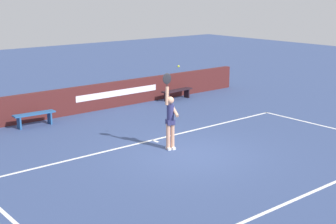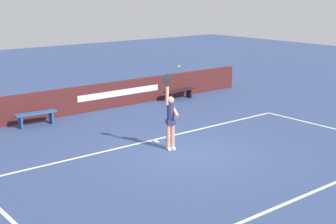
# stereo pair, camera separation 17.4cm
# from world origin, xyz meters

# --- Properties ---
(ground_plane) EXTENTS (60.00, 60.00, 0.00)m
(ground_plane) POSITION_xyz_m (0.00, 0.00, 0.00)
(ground_plane) COLOR #354776
(court_lines) EXTENTS (11.82, 5.96, 0.00)m
(court_lines) POSITION_xyz_m (0.00, -1.15, 0.00)
(court_lines) COLOR white
(court_lines) RESTS_ON ground
(back_wall) EXTENTS (17.14, 0.26, 1.07)m
(back_wall) POSITION_xyz_m (0.00, 6.54, 0.53)
(back_wall) COLOR #4C1D1C
(back_wall) RESTS_ON ground
(tennis_player) EXTENTS (0.45, 0.49, 2.40)m
(tennis_player) POSITION_xyz_m (-0.15, 0.67, 1.00)
(tennis_player) COLOR tan
(tennis_player) RESTS_ON ground
(tennis_ball) EXTENTS (0.07, 0.07, 0.07)m
(tennis_ball) POSITION_xyz_m (0.12, 0.61, 2.57)
(tennis_ball) COLOR #D1E233
(courtside_bench_near) EXTENTS (1.63, 0.44, 0.45)m
(courtside_bench_near) POSITION_xyz_m (4.65, 5.93, 0.35)
(courtside_bench_near) COLOR black
(courtside_bench_near) RESTS_ON ground
(courtside_bench_far) EXTENTS (1.54, 0.43, 0.50)m
(courtside_bench_far) POSITION_xyz_m (-2.26, 5.82, 0.38)
(courtside_bench_far) COLOR #245590
(courtside_bench_far) RESTS_ON ground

